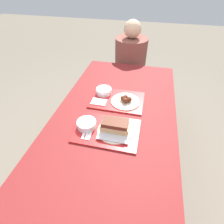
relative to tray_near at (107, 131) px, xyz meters
name	(u,v)px	position (x,y,z in m)	size (l,w,h in m)	color
ground_plane	(114,172)	(0.01, 0.16, -0.77)	(12.00, 12.00, 0.00)	#706656
picnic_table	(114,125)	(0.01, 0.16, -0.10)	(0.89, 1.74, 0.77)	maroon
picnic_bench_far	(131,84)	(0.01, 1.25, -0.39)	(0.84, 0.28, 0.45)	maroon
tray_near	(107,131)	(0.00, 0.00, 0.00)	(0.42, 0.29, 0.01)	red
tray_far	(117,100)	(0.00, 0.35, 0.00)	(0.42, 0.29, 0.01)	red
bowl_coleslaw_near	(87,124)	(-0.14, 0.00, 0.03)	(0.13, 0.13, 0.05)	silver
brisket_sandwich_plate	(115,127)	(0.05, 0.00, 0.04)	(0.23, 0.23, 0.09)	beige
plastic_fork_near	(89,130)	(-0.12, -0.03, 0.01)	(0.03, 0.17, 0.00)	white
plastic_knife_near	(92,130)	(-0.10, -0.03, 0.01)	(0.02, 0.17, 0.00)	white
plastic_spoon_near	(85,129)	(-0.14, -0.03, 0.01)	(0.03, 0.17, 0.00)	white
condiment_packet	(107,122)	(-0.02, 0.07, 0.01)	(0.04, 0.03, 0.01)	#3F3F47
bowl_coleslaw_far	(104,91)	(-0.13, 0.41, 0.03)	(0.13, 0.13, 0.05)	silver
wings_plate_far	(126,100)	(0.07, 0.33, 0.02)	(0.23, 0.23, 0.05)	beige
napkin_far	(99,102)	(-0.13, 0.28, 0.01)	(0.12, 0.08, 0.01)	white
person_seated_across	(131,58)	(-0.02, 1.25, -0.02)	(0.37, 0.37, 0.71)	brown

